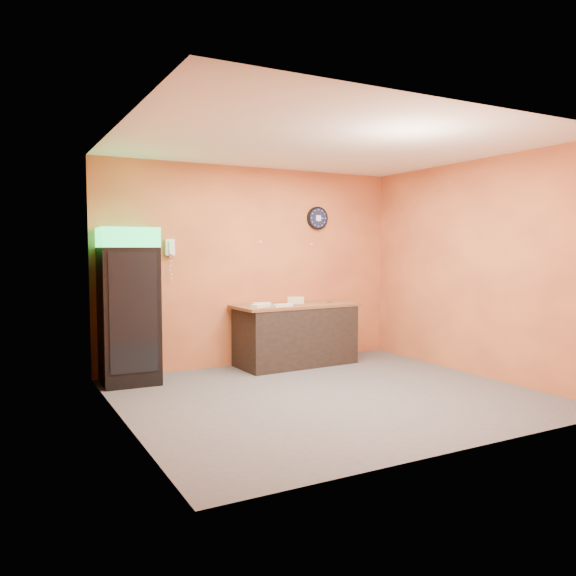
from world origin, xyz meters
TOP-DOWN VIEW (x-y plane):
  - floor at (0.00, 0.00)m, footprint 4.50×4.50m
  - back_wall at (0.00, 2.00)m, footprint 4.50×0.02m
  - left_wall at (-2.25, 0.00)m, footprint 0.02×4.00m
  - right_wall at (2.25, 0.00)m, footprint 0.02×4.00m
  - ceiling at (0.00, 0.00)m, footprint 4.50×4.00m
  - beverage_cooler at (-1.85, 1.61)m, footprint 0.70×0.71m
  - prep_counter at (0.48, 1.63)m, footprint 1.69×0.81m
  - wall_clock at (1.04, 1.97)m, footprint 0.34×0.06m
  - wall_phone at (-1.23, 1.95)m, footprint 0.12×0.10m
  - butcher_paper at (0.48, 1.63)m, footprint 1.81×0.84m
  - sub_roll_stack at (0.49, 1.65)m, footprint 0.25×0.17m
  - wrapped_sandwich_left at (-0.14, 1.47)m, footprint 0.33×0.24m
  - wrapped_sandwich_mid at (0.14, 1.39)m, footprint 0.27×0.11m
  - wrapped_sandwich_right at (-0.02, 1.71)m, footprint 0.27×0.13m
  - kitchen_tool at (0.59, 1.78)m, footprint 0.06×0.06m

SIDE VIEW (x-z plane):
  - floor at x=0.00m, z-range 0.00..0.00m
  - prep_counter at x=0.48m, z-range 0.00..0.83m
  - butcher_paper at x=0.48m, z-range 0.83..0.87m
  - wrapped_sandwich_right at x=-0.02m, z-range 0.87..0.91m
  - wrapped_sandwich_mid at x=0.14m, z-range 0.87..0.91m
  - wrapped_sandwich_left at x=-0.14m, z-range 0.87..0.91m
  - kitchen_tool at x=0.59m, z-range 0.87..0.93m
  - sub_roll_stack at x=0.49m, z-range 0.87..0.97m
  - beverage_cooler at x=-1.85m, z-range -0.02..1.88m
  - back_wall at x=0.00m, z-range 0.00..2.80m
  - left_wall at x=-2.25m, z-range 0.00..2.80m
  - right_wall at x=2.25m, z-range 0.00..2.80m
  - wall_phone at x=-1.23m, z-range 1.56..1.78m
  - wall_clock at x=1.04m, z-range 1.94..2.28m
  - ceiling at x=0.00m, z-range 2.79..2.81m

